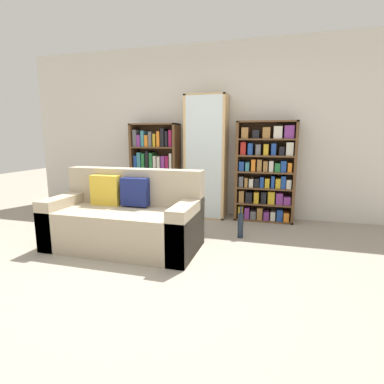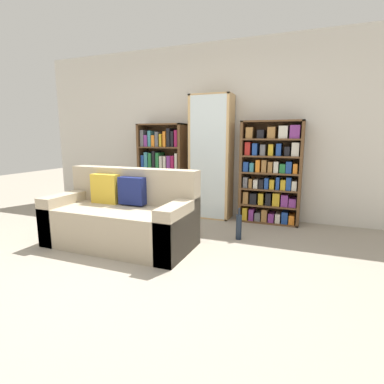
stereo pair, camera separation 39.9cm
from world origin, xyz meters
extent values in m
plane|color=gray|center=(0.00, 0.00, 0.00)|extent=(16.00, 16.00, 0.00)
cube|color=beige|center=(0.00, 2.41, 1.35)|extent=(6.26, 0.06, 2.70)
cube|color=tan|center=(-0.49, 0.56, 0.23)|extent=(1.71, 0.82, 0.46)
cube|color=tan|center=(-0.49, 0.87, 0.67)|extent=(1.71, 0.20, 0.43)
cube|color=tan|center=(-1.25, 0.56, 0.29)|extent=(0.20, 0.82, 0.58)
cube|color=tan|center=(0.27, 0.56, 0.29)|extent=(0.20, 0.82, 0.58)
cube|color=gold|center=(-0.79, 0.71, 0.64)|extent=(0.36, 0.12, 0.36)
cube|color=navy|center=(-0.40, 0.71, 0.64)|extent=(0.32, 0.12, 0.32)
cube|color=brown|center=(-1.14, 2.20, 0.74)|extent=(0.04, 0.32, 1.48)
cube|color=brown|center=(-0.39, 2.20, 0.74)|extent=(0.04, 0.32, 1.48)
cube|color=brown|center=(-0.77, 2.20, 1.47)|extent=(0.79, 0.32, 0.02)
cube|color=brown|center=(-0.77, 2.20, 0.01)|extent=(0.79, 0.32, 0.02)
cube|color=brown|center=(-0.77, 2.36, 0.74)|extent=(0.79, 0.01, 1.48)
cube|color=brown|center=(-0.77, 2.20, 0.38)|extent=(0.71, 0.32, 0.02)
cube|color=brown|center=(-0.77, 2.20, 0.74)|extent=(0.71, 0.32, 0.02)
cube|color=brown|center=(-0.77, 2.20, 1.10)|extent=(0.71, 0.32, 0.02)
cube|color=olive|center=(-1.06, 2.19, 0.12)|extent=(0.09, 0.24, 0.19)
cube|color=#8E1947|center=(-0.94, 2.19, 0.14)|extent=(0.10, 0.24, 0.23)
cube|color=#AD231E|center=(-0.83, 2.19, 0.12)|extent=(0.09, 0.24, 0.20)
cube|color=#1E4293|center=(-0.71, 2.19, 0.14)|extent=(0.07, 0.24, 0.24)
cube|color=beige|center=(-0.60, 2.19, 0.16)|extent=(0.07, 0.24, 0.27)
cube|color=#237038|center=(-0.48, 2.19, 0.16)|extent=(0.10, 0.24, 0.26)
cube|color=#237038|center=(-1.06, 2.19, 0.50)|extent=(0.08, 0.24, 0.22)
cube|color=#8E1947|center=(-0.97, 2.19, 0.50)|extent=(0.08, 0.24, 0.22)
cube|color=#237038|center=(-0.87, 2.19, 0.53)|extent=(0.09, 0.24, 0.27)
cube|color=#AD231E|center=(-0.77, 2.19, 0.53)|extent=(0.07, 0.24, 0.27)
cube|color=#5B5B60|center=(-0.67, 2.19, 0.49)|extent=(0.09, 0.24, 0.20)
cube|color=#237038|center=(-0.57, 2.19, 0.50)|extent=(0.07, 0.24, 0.22)
cube|color=#8E1947|center=(-0.48, 2.19, 0.52)|extent=(0.07, 0.24, 0.24)
cube|color=#1E4293|center=(-1.08, 2.19, 0.86)|extent=(0.05, 0.24, 0.21)
cube|color=teal|center=(-1.01, 2.19, 0.88)|extent=(0.06, 0.24, 0.26)
cube|color=#237038|center=(-0.94, 2.19, 0.87)|extent=(0.05, 0.24, 0.25)
cube|color=black|center=(-0.87, 2.19, 0.89)|extent=(0.05, 0.24, 0.28)
cube|color=#237038|center=(-0.80, 2.19, 0.88)|extent=(0.05, 0.24, 0.26)
cube|color=beige|center=(-0.74, 2.19, 0.85)|extent=(0.05, 0.24, 0.21)
cube|color=beige|center=(-0.67, 2.19, 0.85)|extent=(0.05, 0.24, 0.20)
cube|color=#7A3384|center=(-0.59, 2.19, 0.86)|extent=(0.06, 0.24, 0.21)
cube|color=#8E1947|center=(-0.53, 2.19, 0.86)|extent=(0.05, 0.24, 0.21)
cube|color=beige|center=(-0.46, 2.19, 0.88)|extent=(0.04, 0.24, 0.26)
cube|color=#5B5B60|center=(-1.08, 2.19, 1.24)|extent=(0.06, 0.24, 0.27)
cube|color=#7A3384|center=(-1.01, 2.19, 1.20)|extent=(0.06, 0.24, 0.19)
cube|color=teal|center=(-0.94, 2.19, 1.24)|extent=(0.05, 0.24, 0.26)
cube|color=orange|center=(-0.87, 2.19, 1.20)|extent=(0.06, 0.24, 0.18)
cube|color=#5B5B60|center=(-0.80, 2.19, 1.23)|extent=(0.05, 0.24, 0.24)
cube|color=gold|center=(-0.74, 2.19, 1.21)|extent=(0.04, 0.24, 0.20)
cube|color=orange|center=(-0.67, 2.19, 1.23)|extent=(0.05, 0.24, 0.24)
cube|color=black|center=(-0.59, 2.19, 1.25)|extent=(0.06, 0.24, 0.29)
cube|color=black|center=(-0.53, 2.19, 1.23)|extent=(0.04, 0.24, 0.25)
cube|color=#8E1947|center=(-0.46, 2.19, 1.24)|extent=(0.05, 0.24, 0.26)
cube|color=tan|center=(-0.20, 2.18, 0.95)|extent=(0.04, 0.36, 1.89)
cube|color=tan|center=(0.40, 2.18, 0.95)|extent=(0.04, 0.36, 1.89)
cube|color=tan|center=(0.10, 2.18, 1.88)|extent=(0.64, 0.36, 0.02)
cube|color=tan|center=(0.10, 2.18, 0.01)|extent=(0.64, 0.36, 0.02)
cube|color=tan|center=(0.10, 2.36, 0.95)|extent=(0.64, 0.01, 1.89)
cube|color=silver|center=(0.10, 2.01, 0.95)|extent=(0.56, 0.01, 1.87)
cube|color=tan|center=(0.10, 2.18, 0.33)|extent=(0.56, 0.32, 0.02)
cube|color=tan|center=(0.10, 2.18, 0.64)|extent=(0.56, 0.32, 0.02)
cube|color=tan|center=(0.10, 2.18, 0.95)|extent=(0.56, 0.32, 0.02)
cube|color=tan|center=(0.10, 2.18, 1.25)|extent=(0.56, 0.32, 0.02)
cube|color=tan|center=(0.10, 2.18, 1.56)|extent=(0.56, 0.32, 0.02)
cylinder|color=silver|center=(-0.07, 2.17, 0.06)|extent=(0.01, 0.01, 0.08)
cone|color=silver|center=(-0.07, 2.17, 0.16)|extent=(0.09, 0.09, 0.10)
cylinder|color=silver|center=(0.10, 2.20, 0.06)|extent=(0.01, 0.01, 0.08)
cone|color=silver|center=(0.10, 2.20, 0.16)|extent=(0.09, 0.09, 0.10)
cylinder|color=silver|center=(0.27, 2.20, 0.06)|extent=(0.01, 0.01, 0.08)
cone|color=silver|center=(0.27, 2.20, 0.16)|extent=(0.09, 0.09, 0.10)
cylinder|color=silver|center=(-0.12, 2.17, 0.38)|extent=(0.01, 0.01, 0.07)
cone|color=silver|center=(-0.12, 2.17, 0.46)|extent=(0.06, 0.06, 0.08)
cylinder|color=silver|center=(-0.03, 2.19, 0.38)|extent=(0.01, 0.01, 0.07)
cone|color=silver|center=(-0.03, 2.19, 0.46)|extent=(0.06, 0.06, 0.08)
cylinder|color=silver|center=(0.06, 2.19, 0.38)|extent=(0.01, 0.01, 0.07)
cone|color=silver|center=(0.06, 2.19, 0.46)|extent=(0.06, 0.06, 0.08)
cylinder|color=silver|center=(0.14, 2.20, 0.38)|extent=(0.01, 0.01, 0.07)
cone|color=silver|center=(0.14, 2.20, 0.46)|extent=(0.06, 0.06, 0.08)
cylinder|color=silver|center=(0.23, 2.18, 0.38)|extent=(0.01, 0.01, 0.07)
cone|color=silver|center=(0.23, 2.18, 0.46)|extent=(0.06, 0.06, 0.08)
cylinder|color=silver|center=(0.31, 2.17, 0.38)|extent=(0.01, 0.01, 0.07)
cone|color=silver|center=(0.31, 2.17, 0.46)|extent=(0.06, 0.06, 0.08)
cylinder|color=silver|center=(-0.12, 2.17, 0.69)|extent=(0.01, 0.01, 0.08)
cone|color=silver|center=(-0.12, 2.17, 0.77)|extent=(0.06, 0.06, 0.09)
cylinder|color=silver|center=(-0.03, 2.20, 0.69)|extent=(0.01, 0.01, 0.08)
cone|color=silver|center=(-0.03, 2.20, 0.77)|extent=(0.06, 0.06, 0.09)
cylinder|color=silver|center=(0.06, 2.20, 0.69)|extent=(0.01, 0.01, 0.08)
cone|color=silver|center=(0.06, 2.20, 0.77)|extent=(0.06, 0.06, 0.09)
cylinder|color=silver|center=(0.14, 2.20, 0.69)|extent=(0.01, 0.01, 0.08)
cone|color=silver|center=(0.14, 2.20, 0.77)|extent=(0.06, 0.06, 0.09)
cylinder|color=silver|center=(0.23, 2.18, 0.69)|extent=(0.01, 0.01, 0.08)
cone|color=silver|center=(0.23, 2.18, 0.77)|extent=(0.06, 0.06, 0.09)
cylinder|color=silver|center=(0.31, 2.19, 0.69)|extent=(0.01, 0.01, 0.08)
cone|color=silver|center=(0.31, 2.19, 0.77)|extent=(0.06, 0.06, 0.09)
cylinder|color=silver|center=(-0.10, 2.20, 1.00)|extent=(0.01, 0.01, 0.08)
cone|color=silver|center=(-0.10, 2.20, 1.09)|extent=(0.09, 0.09, 0.10)
cylinder|color=silver|center=(0.03, 2.17, 1.00)|extent=(0.01, 0.01, 0.08)
cone|color=silver|center=(0.03, 2.17, 1.09)|extent=(0.09, 0.09, 0.10)
cylinder|color=silver|center=(0.16, 2.17, 1.00)|extent=(0.01, 0.01, 0.08)
cone|color=silver|center=(0.16, 2.17, 1.09)|extent=(0.09, 0.09, 0.10)
cylinder|color=silver|center=(0.29, 2.18, 1.00)|extent=(0.01, 0.01, 0.08)
cone|color=silver|center=(0.29, 2.18, 1.09)|extent=(0.09, 0.09, 0.10)
cylinder|color=silver|center=(-0.07, 2.19, 1.30)|extent=(0.01, 0.01, 0.07)
cone|color=silver|center=(-0.07, 2.19, 1.38)|extent=(0.09, 0.09, 0.09)
cylinder|color=silver|center=(0.10, 2.19, 1.30)|extent=(0.01, 0.01, 0.07)
cone|color=silver|center=(0.10, 2.19, 1.38)|extent=(0.09, 0.09, 0.09)
cylinder|color=silver|center=(0.27, 2.17, 1.30)|extent=(0.01, 0.01, 0.07)
cone|color=silver|center=(0.27, 2.17, 1.38)|extent=(0.09, 0.09, 0.09)
cylinder|color=silver|center=(-0.11, 2.18, 1.62)|extent=(0.01, 0.01, 0.09)
cone|color=silver|center=(-0.11, 2.18, 1.71)|extent=(0.07, 0.07, 0.11)
cylinder|color=silver|center=(-0.01, 2.19, 1.62)|extent=(0.01, 0.01, 0.09)
cone|color=silver|center=(-0.01, 2.19, 1.71)|extent=(0.07, 0.07, 0.11)
cylinder|color=silver|center=(0.10, 2.16, 1.62)|extent=(0.01, 0.01, 0.09)
cone|color=silver|center=(0.10, 2.16, 1.71)|extent=(0.07, 0.07, 0.11)
cylinder|color=silver|center=(0.20, 2.18, 1.62)|extent=(0.01, 0.01, 0.09)
cone|color=silver|center=(0.20, 2.18, 1.71)|extent=(0.07, 0.07, 0.11)
cylinder|color=silver|center=(0.31, 2.19, 1.62)|extent=(0.01, 0.01, 0.09)
cone|color=silver|center=(0.31, 2.19, 1.71)|extent=(0.07, 0.07, 0.11)
cube|color=brown|center=(0.59, 2.20, 0.75)|extent=(0.04, 0.32, 1.50)
cube|color=brown|center=(1.43, 2.20, 0.75)|extent=(0.04, 0.32, 1.50)
cube|color=brown|center=(1.01, 2.20, 1.48)|extent=(0.87, 0.32, 0.02)
cube|color=brown|center=(1.01, 2.20, 0.01)|extent=(0.87, 0.32, 0.02)
cube|color=brown|center=(1.01, 2.36, 0.75)|extent=(0.87, 0.01, 1.50)
cube|color=brown|center=(1.01, 2.20, 0.27)|extent=(0.79, 0.32, 0.02)
cube|color=brown|center=(1.01, 2.20, 0.51)|extent=(0.79, 0.32, 0.02)
cube|color=brown|center=(1.01, 2.20, 0.75)|extent=(0.79, 0.32, 0.02)
cube|color=brown|center=(1.01, 2.20, 0.99)|extent=(0.79, 0.32, 0.02)
cube|color=brown|center=(1.01, 2.20, 1.23)|extent=(0.79, 0.32, 0.02)
cube|color=gold|center=(0.67, 2.19, 0.12)|extent=(0.07, 0.24, 0.19)
cube|color=#7A3384|center=(0.77, 2.19, 0.11)|extent=(0.07, 0.24, 0.17)
cube|color=#5B5B60|center=(0.86, 2.19, 0.09)|extent=(0.08, 0.24, 0.13)
cube|color=olive|center=(0.96, 2.19, 0.12)|extent=(0.08, 0.24, 0.18)
cube|color=#7A3384|center=(1.06, 2.19, 0.09)|extent=(0.08, 0.24, 0.13)
cube|color=beige|center=(1.15, 2.19, 0.09)|extent=(0.07, 0.24, 0.14)
cube|color=#1E4293|center=(1.25, 2.19, 0.11)|extent=(0.09, 0.24, 0.17)
cube|color=orange|center=(1.34, 2.19, 0.09)|extent=(0.08, 0.24, 0.13)
cube|color=olive|center=(0.68, 2.19, 0.37)|extent=(0.08, 0.24, 0.18)
cube|color=black|center=(0.79, 2.19, 0.36)|extent=(0.09, 0.24, 0.16)
cube|color=gold|center=(0.90, 2.19, 0.36)|extent=(0.07, 0.24, 0.17)
cube|color=black|center=(1.01, 2.19, 0.37)|extent=(0.07, 0.24, 0.18)
cube|color=gold|center=(1.12, 2.19, 0.37)|extent=(0.10, 0.24, 0.19)
cube|color=#7A3384|center=(1.23, 2.19, 0.36)|extent=(0.10, 0.24, 0.17)
cube|color=#7A3384|center=(1.34, 2.19, 0.34)|extent=(0.10, 0.24, 0.12)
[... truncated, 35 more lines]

